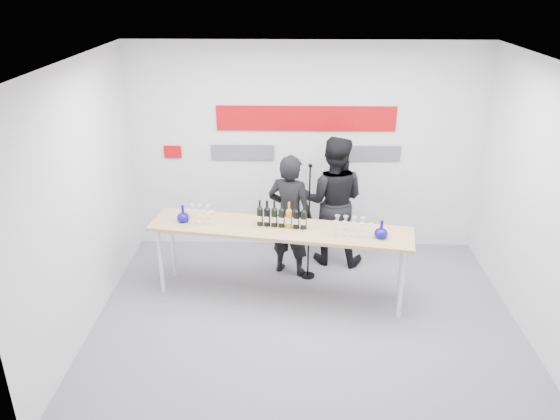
{
  "coord_description": "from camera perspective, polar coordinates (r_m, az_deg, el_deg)",
  "views": [
    {
      "loc": [
        -0.17,
        -5.47,
        3.81
      ],
      "look_at": [
        -0.33,
        0.62,
        1.15
      ],
      "focal_mm": 35.0,
      "sensor_mm": 36.0,
      "label": 1
    }
  ],
  "objects": [
    {
      "name": "presenter_left",
      "position": [
        7.23,
        1.04,
        -0.61
      ],
      "size": [
        0.72,
        0.59,
        1.69
      ],
      "primitive_type": "imported",
      "rotation": [
        0.0,
        0.0,
        2.79
      ],
      "color": "black",
      "rests_on": "ground"
    },
    {
      "name": "ground",
      "position": [
        6.67,
        2.72,
        -11.27
      ],
      "size": [
        5.0,
        5.0,
        0.0
      ],
      "primitive_type": "plane",
      "color": "slate",
      "rests_on": "ground"
    },
    {
      "name": "back_wall",
      "position": [
        7.82,
        2.67,
        6.39
      ],
      "size": [
        5.0,
        0.04,
        3.0
      ],
      "primitive_type": "cube",
      "color": "silver",
      "rests_on": "ground"
    },
    {
      "name": "decanter_left",
      "position": [
        6.86,
        -10.1,
        -0.36
      ],
      "size": [
        0.16,
        0.16,
        0.21
      ],
      "primitive_type": null,
      "color": "#0E0893",
      "rests_on": "tasting_table"
    },
    {
      "name": "mic_stand",
      "position": [
        7.27,
        2.99,
        -3.55
      ],
      "size": [
        0.19,
        0.19,
        1.63
      ],
      "rotation": [
        0.0,
        0.0,
        0.14
      ],
      "color": "black",
      "rests_on": "ground"
    },
    {
      "name": "decanter_right",
      "position": [
        6.45,
        10.55,
        -1.98
      ],
      "size": [
        0.16,
        0.16,
        0.21
      ],
      "primitive_type": null,
      "color": "#0E0893",
      "rests_on": "tasting_table"
    },
    {
      "name": "tasting_table",
      "position": [
        6.67,
        -0.02,
        -2.4
      ],
      "size": [
        3.27,
        1.15,
        0.96
      ],
      "rotation": [
        0.0,
        0.0,
        -0.16
      ],
      "color": "tan",
      "rests_on": "ground"
    },
    {
      "name": "glasses_left",
      "position": [
        6.83,
        -8.34,
        -0.49
      ],
      "size": [
        0.36,
        0.27,
        0.18
      ],
      "color": "silver",
      "rests_on": "tasting_table"
    },
    {
      "name": "wine_bottles",
      "position": [
        6.58,
        0.17,
        -0.47
      ],
      "size": [
        0.62,
        0.17,
        0.33
      ],
      "rotation": [
        0.0,
        0.0,
        -0.16
      ],
      "color": "black",
      "rests_on": "tasting_table"
    },
    {
      "name": "presenter_right",
      "position": [
        7.55,
        5.57,
        0.95
      ],
      "size": [
        1.0,
        0.85,
        1.83
      ],
      "primitive_type": "imported",
      "rotation": [
        0.0,
        0.0,
        2.96
      ],
      "color": "black",
      "rests_on": "ground"
    },
    {
      "name": "signage",
      "position": [
        7.71,
        2.3,
        8.51
      ],
      "size": [
        3.38,
        0.02,
        0.79
      ],
      "color": "#AE070C",
      "rests_on": "back_wall"
    },
    {
      "name": "glasses_right",
      "position": [
        6.5,
        7.49,
        -1.73
      ],
      "size": [
        0.46,
        0.29,
        0.18
      ],
      "color": "silver",
      "rests_on": "tasting_table"
    }
  ]
}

